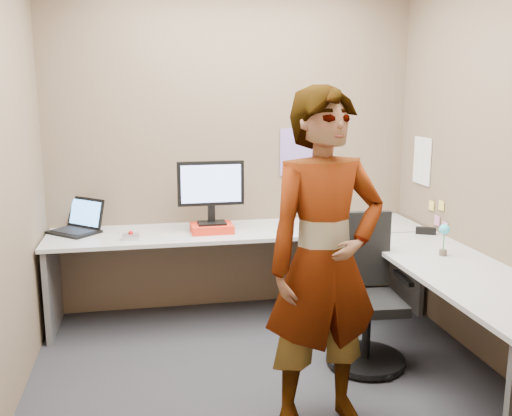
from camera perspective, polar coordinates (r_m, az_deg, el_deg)
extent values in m
plane|color=black|center=(3.87, 0.85, -16.15)|extent=(3.00, 3.00, 0.00)
plane|color=brown|center=(4.73, -2.35, 6.10)|extent=(3.00, 0.00, 3.00)
plane|color=brown|center=(4.04, 22.28, 4.29)|extent=(0.00, 2.70, 2.70)
plane|color=brown|center=(3.48, -24.11, 3.08)|extent=(0.00, 2.70, 2.70)
cube|color=#ACACAC|center=(4.52, -1.66, -2.33)|extent=(2.96, 0.65, 0.03)
cube|color=#ACACAC|center=(3.73, 20.04, -6.11)|extent=(0.65, 1.91, 0.03)
cube|color=#59595B|center=(4.63, -19.68, -7.42)|extent=(0.04, 0.60, 0.70)
cube|color=#59595B|center=(5.05, 14.80, -5.53)|extent=(0.04, 0.60, 0.70)
cube|color=red|center=(4.44, -4.44, -2.01)|extent=(0.32, 0.24, 0.06)
cube|color=black|center=(4.43, -4.44, -1.51)|extent=(0.22, 0.15, 0.02)
cube|color=black|center=(4.43, -4.49, -0.53)|extent=(0.05, 0.04, 0.13)
cube|color=black|center=(4.39, -4.54, 2.47)|extent=(0.51, 0.05, 0.34)
cube|color=#7F99DB|center=(4.37, -4.50, 2.43)|extent=(0.46, 0.01, 0.29)
cube|color=black|center=(4.61, -17.76, -2.30)|extent=(0.44, 0.43, 0.02)
cube|color=black|center=(4.66, -16.65, -0.45)|extent=(0.31, 0.30, 0.23)
cube|color=#478FE3|center=(4.66, -16.65, -0.45)|extent=(0.27, 0.25, 0.19)
cube|color=#B7B7BC|center=(4.30, -12.40, -2.81)|extent=(0.12, 0.08, 0.04)
sphere|color=red|center=(4.28, -12.42, -2.46)|extent=(0.04, 0.04, 0.04)
cone|color=white|center=(4.35, 2.57, -2.29)|extent=(0.10, 0.10, 0.06)
cube|color=black|center=(4.55, 16.62, -2.19)|extent=(0.15, 0.10, 0.05)
cylinder|color=brown|center=(4.00, 18.19, -4.26)|extent=(0.05, 0.05, 0.04)
cylinder|color=#338C3F|center=(3.98, 18.27, -3.01)|extent=(0.01, 0.01, 0.14)
sphere|color=#45CCF3|center=(3.96, 18.33, -2.03)|extent=(0.07, 0.07, 0.07)
cube|color=#846BB7|center=(4.83, 4.17, 5.60)|extent=(0.30, 0.01, 0.40)
cube|color=white|center=(4.82, 16.27, 4.55)|extent=(0.01, 0.28, 0.38)
cube|color=#F2E059|center=(4.56, 18.05, 0.24)|extent=(0.01, 0.07, 0.07)
cube|color=pink|center=(4.63, 17.65, -1.22)|extent=(0.01, 0.07, 0.07)
cube|color=pink|center=(4.53, 18.36, -1.79)|extent=(0.01, 0.07, 0.07)
cube|color=#F2E059|center=(4.69, 17.15, 0.24)|extent=(0.01, 0.07, 0.07)
cylinder|color=black|center=(4.03, 10.87, -14.64)|extent=(0.53, 0.53, 0.04)
cylinder|color=black|center=(3.94, 10.98, -11.95)|extent=(0.06, 0.06, 0.38)
cube|color=black|center=(3.87, 11.10, -9.27)|extent=(0.46, 0.46, 0.07)
cube|color=black|center=(3.96, 10.35, -4.03)|extent=(0.42, 0.08, 0.52)
cube|color=black|center=(3.75, 7.75, -7.24)|extent=(0.06, 0.28, 0.03)
cube|color=black|center=(3.89, 14.50, -6.80)|extent=(0.06, 0.28, 0.03)
imported|color=#999399|center=(3.04, 6.87, -5.39)|extent=(0.73, 0.54, 1.84)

